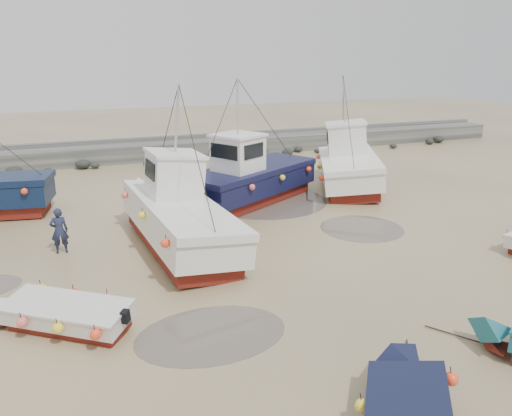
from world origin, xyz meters
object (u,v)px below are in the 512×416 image
at_px(dinghy_0, 57,310).
at_px(person, 62,253).
at_px(cabin_boat_3, 350,163).
at_px(dinghy_1, 413,415).
at_px(cabin_boat_1, 172,213).
at_px(cabin_boat_2, 244,179).

bearing_deg(dinghy_0, person, 35.45).
bearing_deg(cabin_boat_3, dinghy_0, -119.68).
distance_m(dinghy_1, cabin_boat_3, 20.22).
distance_m(dinghy_0, dinghy_1, 9.56).
bearing_deg(person, cabin_boat_1, 169.73).
bearing_deg(dinghy_1, cabin_boat_3, 98.30).
xyz_separation_m(dinghy_1, person, (-6.25, 12.94, -0.55)).
bearing_deg(person, cabin_boat_3, -165.01).
relative_size(dinghy_1, cabin_boat_3, 0.52).
bearing_deg(cabin_boat_3, person, -136.44).
height_order(dinghy_0, person, dinghy_0).
height_order(cabin_boat_2, person, cabin_boat_2).
height_order(dinghy_0, dinghy_1, same).
relative_size(cabin_boat_1, cabin_boat_2, 1.12).
relative_size(dinghy_0, cabin_boat_3, 0.50).
relative_size(dinghy_0, cabin_boat_1, 0.44).
height_order(cabin_boat_1, cabin_boat_3, same).
bearing_deg(dinghy_0, cabin_boat_3, -18.93).
distance_m(cabin_boat_1, person, 4.48).
relative_size(dinghy_0, person, 2.77).
xyz_separation_m(dinghy_0, cabin_boat_1, (4.42, 5.26, 0.75)).
bearing_deg(dinghy_1, cabin_boat_2, 117.81).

